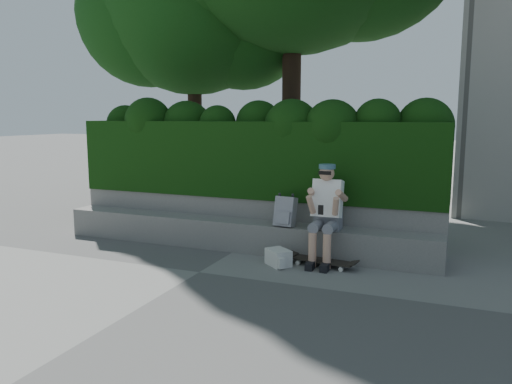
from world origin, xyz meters
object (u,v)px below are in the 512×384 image
at_px(person, 326,210).
at_px(skateboard, 322,261).
at_px(backpack_plaid, 285,212).
at_px(backpack_ground, 278,257).

relative_size(person, skateboard, 1.52).
distance_m(person, backpack_plaid, 0.63).
bearing_deg(skateboard, backpack_plaid, 162.59).
height_order(backpack_plaid, backpack_ground, backpack_plaid).
xyz_separation_m(skateboard, backpack_ground, (-0.56, -0.18, 0.03)).
height_order(skateboard, backpack_plaid, backpack_plaid).
bearing_deg(backpack_ground, person, 74.04).
distance_m(person, backpack_ground, 0.93).
xyz_separation_m(person, skateboard, (0.00, -0.20, -0.67)).
height_order(person, backpack_plaid, person).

